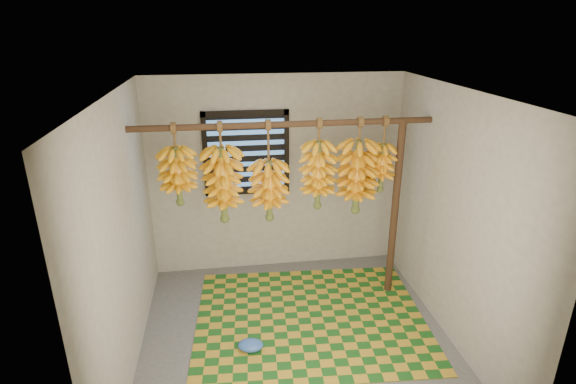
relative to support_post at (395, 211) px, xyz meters
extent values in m
cube|color=#525252|center=(-1.20, -0.70, -1.00)|extent=(3.00, 3.00, 0.01)
cube|color=silver|center=(-1.20, -0.70, 1.40)|extent=(3.00, 3.00, 0.01)
cube|color=gray|center=(-1.20, 0.80, 0.20)|extent=(3.00, 0.01, 2.40)
cube|color=gray|center=(-2.71, -0.70, 0.20)|extent=(0.01, 3.00, 2.40)
cube|color=gray|center=(0.30, -0.70, 0.20)|extent=(0.01, 3.00, 2.40)
cube|color=black|center=(-1.55, 0.78, 0.50)|extent=(1.00, 0.04, 1.00)
cylinder|color=#3E2717|center=(-1.20, 0.00, 1.00)|extent=(3.00, 0.06, 0.06)
cylinder|color=#3E2717|center=(0.00, 0.00, 0.00)|extent=(0.08, 0.08, 2.00)
cube|color=#185219|center=(-1.00, -0.39, -0.99)|extent=(2.49, 2.05, 0.01)
ellipsoid|color=#305CB3|center=(-1.66, -0.80, -0.94)|extent=(0.27, 0.21, 0.10)
cylinder|color=brown|center=(-2.27, 0.00, 0.91)|extent=(0.02, 0.02, 0.25)
cylinder|color=#4C5923|center=(-2.27, 0.00, 0.54)|extent=(0.06, 0.06, 0.55)
cylinder|color=brown|center=(-1.84, 0.00, 0.90)|extent=(0.02, 0.02, 0.27)
cylinder|color=#4C5923|center=(-1.84, 0.00, 0.43)|extent=(0.07, 0.07, 0.74)
cylinder|color=brown|center=(-1.37, 0.00, 0.82)|extent=(0.02, 0.02, 0.43)
cylinder|color=#4C5923|center=(-1.37, 0.00, 0.34)|extent=(0.07, 0.07, 0.59)
cylinder|color=brown|center=(-0.87, 0.00, 0.91)|extent=(0.02, 0.02, 0.24)
cylinder|color=#4C5923|center=(-0.87, 0.00, 0.48)|extent=(0.06, 0.06, 0.67)
cylinder|color=brown|center=(-0.45, 0.00, 0.90)|extent=(0.02, 0.02, 0.25)
cylinder|color=#4C5923|center=(-0.45, 0.00, 0.44)|extent=(0.07, 0.07, 0.74)
cylinder|color=brown|center=(-0.19, 0.00, 0.89)|extent=(0.02, 0.02, 0.29)
cylinder|color=#4C5923|center=(-0.19, 0.00, 0.53)|extent=(0.05, 0.05, 0.48)
camera|label=1|loc=(-1.82, -4.27, 1.94)|focal=28.00mm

